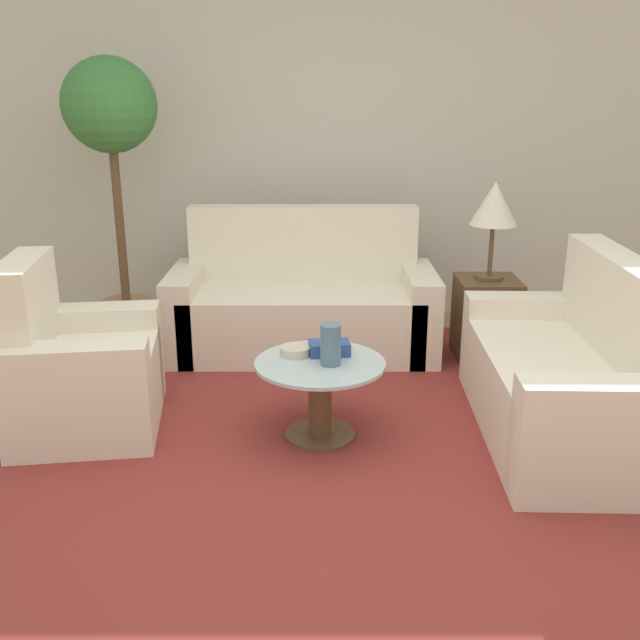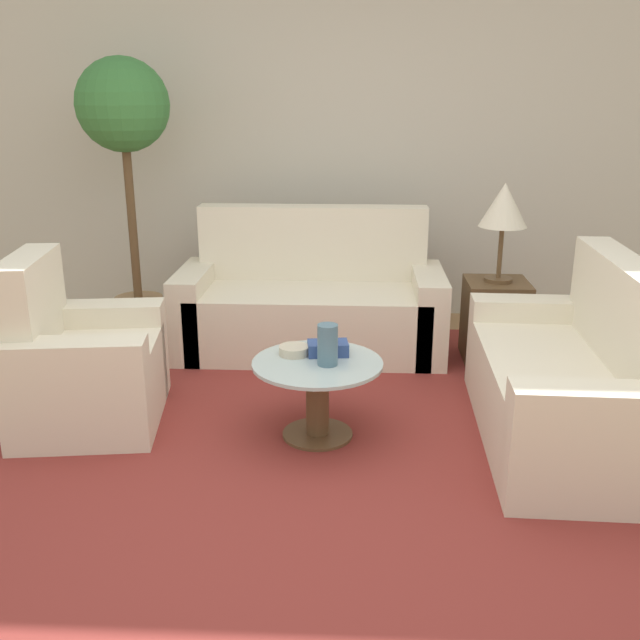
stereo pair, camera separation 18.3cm
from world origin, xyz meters
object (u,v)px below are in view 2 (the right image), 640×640
Objects in this scene: sofa_main at (311,305)px; armchair at (79,369)px; potted_plant at (125,134)px; vase at (328,345)px; bowl at (294,350)px; book_stack at (328,348)px; table_lamp at (504,208)px; loveseat at (574,385)px; coffee_table at (317,388)px.

armchair is at bearing -133.75° from sofa_main.
vase is (1.43, -1.58, -0.91)m from potted_plant.
bowl is at bearing -49.11° from potted_plant.
book_stack is at bearing -82.40° from sofa_main.
book_stack is at bearing -45.22° from potted_plant.
book_stack is (0.17, 0.01, 0.01)m from bowl.
table_lamp reaches higher than armchair.
potted_plant is at bearing -118.02° from loveseat.
coffee_table is at bearing -121.48° from book_stack.
sofa_main is at bearing -131.51° from loveseat.
armchair is 1.46× the size of table_lamp.
armchair is 2.68m from table_lamp.
table_lamp is 1.72m from bowl.
armchair is 1.35m from vase.
coffee_table is at bearing -133.28° from table_lamp.
armchair reaches higher than vase.
coffee_table is 1.05× the size of table_lamp.
book_stack is (0.05, 0.11, 0.18)m from coffee_table.
armchair is 1.81m from potted_plant.
book_stack is at bearing -134.75° from table_lamp.
book_stack is at bearing -98.50° from armchair.
table_lamp reaches higher than book_stack.
potted_plant reaches higher than table_lamp.
table_lamp reaches higher than coffee_table.
book_stack is at bearing 65.84° from coffee_table.
bowl is at bearing 142.20° from coffee_table.
book_stack is (1.32, -0.02, 0.15)m from armchair.
sofa_main is 0.92× the size of potted_plant.
vase is 0.23m from bowl.
armchair reaches higher than book_stack.
potted_plant is (-2.66, 1.52, 1.12)m from loveseat.
vase is at bearing -83.02° from sofa_main.
potted_plant is 2.32m from vase.
coffee_table is (1.27, -0.13, -0.03)m from armchair.
armchair is 1.40× the size of coffee_table.
table_lamp is at bearing -8.12° from sofa_main.
coffee_table is (-1.28, -0.03, -0.03)m from loveseat.
bowl is (-1.41, 0.07, 0.13)m from loveseat.
potted_plant is 12.31× the size of bowl.
bowl is (-0.18, 0.13, -0.08)m from vase.
potted_plant is 9.29× the size of vase.
loveseat is at bearing -2.82° from bowl.
sofa_main is 1.70m from potted_plant.
loveseat is 2.40× the size of table_lamp.
coffee_table is at bearing 146.02° from vase.
sofa_main is 8.55× the size of vase.
sofa_main is at bearing 96.98° from vase.
armchair is at bearing 174.21° from coffee_table.
sofa_main is at bearing -9.25° from potted_plant.
loveseat is (1.40, -1.31, -0.00)m from sofa_main.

